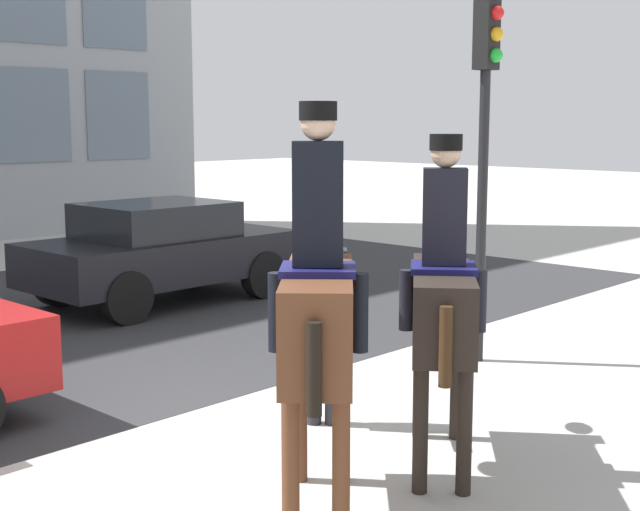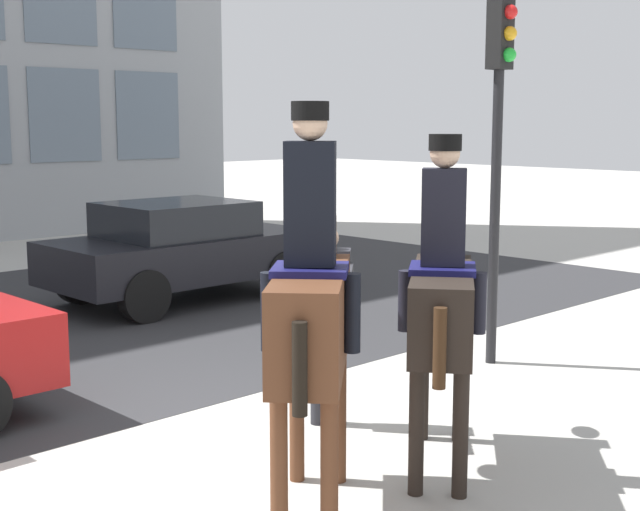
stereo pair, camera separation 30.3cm
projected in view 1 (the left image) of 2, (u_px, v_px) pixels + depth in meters
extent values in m
plane|color=#B2AFA8|center=(214.00, 428.00, 7.70)|extent=(80.00, 80.00, 0.00)
cube|color=slate|center=(35.00, 115.00, 19.99)|extent=(1.77, 0.02, 2.11)
cube|color=slate|center=(118.00, 116.00, 21.58)|extent=(1.77, 0.02, 2.11)
cube|color=slate|center=(115.00, 4.00, 21.19)|extent=(1.77, 0.02, 2.11)
cube|color=#59331E|center=(318.00, 320.00, 5.84)|extent=(1.43, 1.35, 0.65)
cylinder|color=#59331E|center=(300.00, 414.00, 6.51)|extent=(0.11, 0.11, 1.02)
cylinder|color=#59331E|center=(342.00, 414.00, 6.50)|extent=(0.11, 0.11, 1.02)
cylinder|color=#59331E|center=(291.00, 473.00, 5.42)|extent=(0.11, 0.11, 1.02)
cylinder|color=#59331E|center=(341.00, 473.00, 5.41)|extent=(0.11, 0.11, 1.02)
cube|color=#59331E|center=(321.00, 251.00, 6.45)|extent=(0.31, 0.31, 0.51)
cube|color=black|center=(321.00, 251.00, 6.32)|extent=(0.08, 0.09, 0.46)
ellipsoid|color=#59331E|center=(322.00, 219.00, 6.68)|extent=(0.36, 0.35, 0.19)
cube|color=silver|center=(323.00, 215.00, 6.77)|extent=(0.12, 0.11, 0.07)
cylinder|color=black|center=(314.00, 369.00, 5.06)|extent=(0.09, 0.09, 0.55)
cube|color=#14144C|center=(318.00, 270.00, 5.71)|extent=(0.66, 0.66, 0.05)
cube|color=black|center=(318.00, 204.00, 5.64)|extent=(0.38, 0.39, 0.79)
sphere|color=#D1A889|center=(318.00, 123.00, 5.57)|extent=(0.22, 0.22, 0.22)
cylinder|color=black|center=(318.00, 111.00, 5.56)|extent=(0.24, 0.24, 0.12)
cylinder|color=black|center=(276.00, 312.00, 5.76)|extent=(0.11, 0.11, 0.52)
cylinder|color=black|center=(360.00, 313.00, 5.74)|extent=(0.11, 0.11, 0.52)
cube|color=black|center=(442.00, 306.00, 6.73)|extent=(1.52, 1.31, 0.57)
cylinder|color=black|center=(420.00, 382.00, 7.42)|extent=(0.11, 0.11, 0.96)
cylinder|color=black|center=(457.00, 383.00, 7.38)|extent=(0.11, 0.11, 0.96)
cylinder|color=black|center=(420.00, 428.00, 6.30)|extent=(0.11, 0.11, 0.96)
cylinder|color=black|center=(464.00, 430.00, 6.27)|extent=(0.11, 0.11, 0.96)
cube|color=black|center=(440.00, 250.00, 7.36)|extent=(0.31, 0.31, 0.49)
cube|color=#382314|center=(441.00, 250.00, 7.24)|extent=(0.08, 0.09, 0.44)
ellipsoid|color=black|center=(440.00, 222.00, 7.59)|extent=(0.36, 0.34, 0.18)
cube|color=silver|center=(440.00, 219.00, 7.68)|extent=(0.12, 0.11, 0.07)
cylinder|color=#382314|center=(446.00, 347.00, 5.93)|extent=(0.09, 0.09, 0.55)
cube|color=#14144C|center=(443.00, 268.00, 6.60)|extent=(0.67, 0.67, 0.05)
cube|color=black|center=(444.00, 216.00, 6.54)|extent=(0.37, 0.39, 0.71)
sphere|color=#D1A889|center=(446.00, 153.00, 6.48)|extent=(0.22, 0.22, 0.22)
cylinder|color=black|center=(446.00, 142.00, 6.46)|extent=(0.24, 0.24, 0.12)
cylinder|color=black|center=(406.00, 300.00, 6.67)|extent=(0.11, 0.11, 0.46)
cylinder|color=black|center=(479.00, 302.00, 6.61)|extent=(0.11, 0.11, 0.46)
cylinder|color=#232328|center=(332.00, 375.00, 7.75)|extent=(0.13, 0.13, 0.87)
cylinder|color=#232328|center=(314.00, 375.00, 7.75)|extent=(0.13, 0.13, 0.87)
cube|color=#232328|center=(323.00, 288.00, 7.63)|extent=(0.43, 0.44, 0.67)
sphere|color=#D1A889|center=(323.00, 238.00, 7.57)|extent=(0.20, 0.20, 0.20)
cube|color=#232328|center=(344.00, 272.00, 7.33)|extent=(0.47, 0.44, 0.09)
cone|color=orange|center=(345.00, 280.00, 6.98)|extent=(0.16, 0.15, 0.04)
cube|color=black|center=(162.00, 257.00, 12.98)|extent=(3.90, 1.86, 0.61)
cube|color=black|center=(156.00, 220.00, 12.82)|extent=(1.95, 1.64, 0.50)
cylinder|color=black|center=(263.00, 274.00, 13.31)|extent=(0.71, 0.22, 0.71)
cylinder|color=black|center=(191.00, 262.00, 14.47)|extent=(0.71, 0.22, 0.71)
cylinder|color=black|center=(127.00, 298.00, 11.57)|extent=(0.71, 0.22, 0.71)
cylinder|color=black|center=(58.00, 281.00, 12.73)|extent=(0.71, 0.22, 0.71)
cylinder|color=black|center=(482.00, 219.00, 9.64)|extent=(0.11, 0.11, 3.16)
cube|color=black|center=(487.00, 35.00, 9.34)|extent=(0.24, 0.19, 0.72)
sphere|color=red|center=(497.00, 13.00, 9.23)|extent=(0.15, 0.15, 0.15)
sphere|color=orange|center=(496.00, 34.00, 9.26)|extent=(0.15, 0.15, 0.15)
sphere|color=green|center=(496.00, 55.00, 9.30)|extent=(0.15, 0.15, 0.15)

